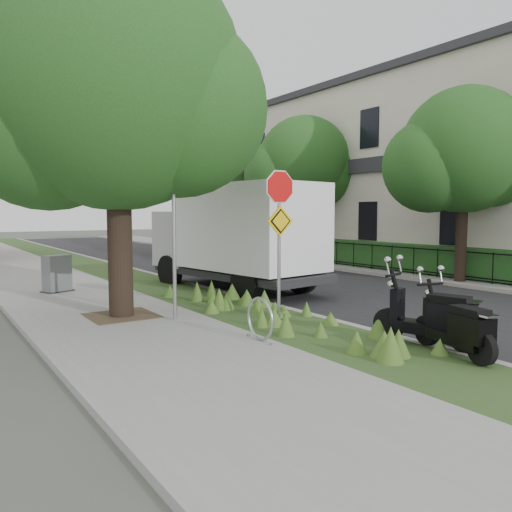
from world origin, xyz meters
The scene contains 21 objects.
ground centered at (0.00, 0.00, 0.00)m, with size 120.00×120.00×0.00m, color #4C5147.
sidewalk_near centered at (-4.25, 10.00, 0.06)m, with size 3.50×60.00×0.12m, color gray.
verge centered at (-1.50, 10.00, 0.06)m, with size 2.00×60.00×0.12m, color #2C4F22.
kerb_near centered at (-0.50, 10.00, 0.07)m, with size 0.20×60.00×0.13m, color #9E9991.
road centered at (3.00, 10.00, 0.01)m, with size 7.00×60.00×0.01m, color black.
kerb_far centered at (6.50, 10.00, 0.07)m, with size 0.20×60.00×0.13m, color #9E9991.
footpath_far centered at (8.20, 10.00, 0.06)m, with size 3.20×60.00×0.12m, color gray.
street_tree_main centered at (-4.08, 2.86, 4.80)m, with size 6.21×5.54×7.66m.
bare_post centered at (-3.20, 1.80, 2.12)m, with size 0.08×0.08×4.00m.
bike_hoop centered at (-2.70, -0.60, 0.50)m, with size 0.06×0.78×0.77m.
sign_assembly centered at (-1.40, 0.58, 2.33)m, with size 0.94×0.08×3.22m.
fence_far centered at (7.20, 10.00, 0.67)m, with size 0.04×24.00×1.00m.
hedge_far centered at (7.90, 10.00, 0.67)m, with size 1.00×24.00×1.10m, color #174017.
terrace_houses centered at (11.49, 10.00, 4.16)m, with size 7.40×26.40×8.20m.
far_tree_a centered at (6.94, 2.05, 4.13)m, with size 4.60×4.10×6.22m.
far_tree_b centered at (6.94, 10.05, 4.37)m, with size 4.83×4.31×6.56m.
far_tree_c centered at (6.94, 18.04, 3.95)m, with size 4.37×3.89×5.93m.
scooter_near centered at (-0.74, -3.19, 0.51)m, with size 0.61×1.68×0.81m.
scooter_far centered at (-0.55, -2.64, 0.55)m, with size 0.70×1.84×0.89m.
box_truck centered at (0.30, 4.93, 1.75)m, with size 3.08×6.20×2.69m.
utility_cabinet centered at (-4.39, 7.05, 0.62)m, with size 0.91×0.77×1.03m.
Camera 1 is at (-7.55, -7.64, 2.34)m, focal length 35.00 mm.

